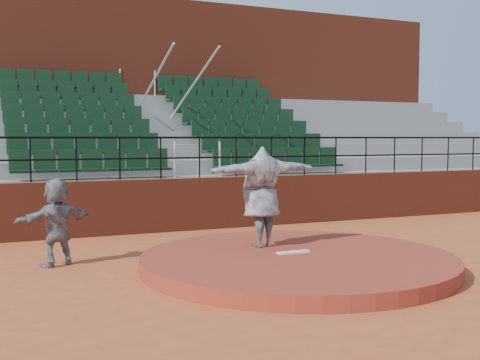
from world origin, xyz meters
TOP-DOWN VIEW (x-y plane):
  - ground at (0.00, 0.00)m, footprint 90.00×90.00m
  - pitchers_mound at (0.00, 0.00)m, footprint 5.50×5.50m
  - pitching_rubber at (0.00, 0.15)m, footprint 0.60×0.15m
  - boundary_wall at (0.00, 5.00)m, footprint 24.00×0.30m
  - wall_railing at (0.00, 5.00)m, footprint 24.04×0.05m
  - seating_deck at (0.00, 8.64)m, footprint 24.00×5.97m
  - press_box_facade at (0.00, 12.60)m, footprint 24.00×3.00m
  - pitcher at (-0.24, 0.98)m, footprint 2.37×0.87m
  - fielder at (-3.82, 1.99)m, footprint 1.53×1.02m

SIDE VIEW (x-z plane):
  - ground at x=0.00m, z-range 0.00..0.00m
  - pitchers_mound at x=0.00m, z-range 0.00..0.25m
  - pitching_rubber at x=0.00m, z-range 0.25..0.28m
  - boundary_wall at x=0.00m, z-range 0.00..1.30m
  - fielder at x=-3.82m, z-range 0.00..1.58m
  - pitcher at x=-0.24m, z-range 0.25..2.13m
  - seating_deck at x=0.00m, z-range -0.86..3.77m
  - wall_railing at x=0.00m, z-range 1.52..2.54m
  - press_box_facade at x=0.00m, z-range 0.00..7.10m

